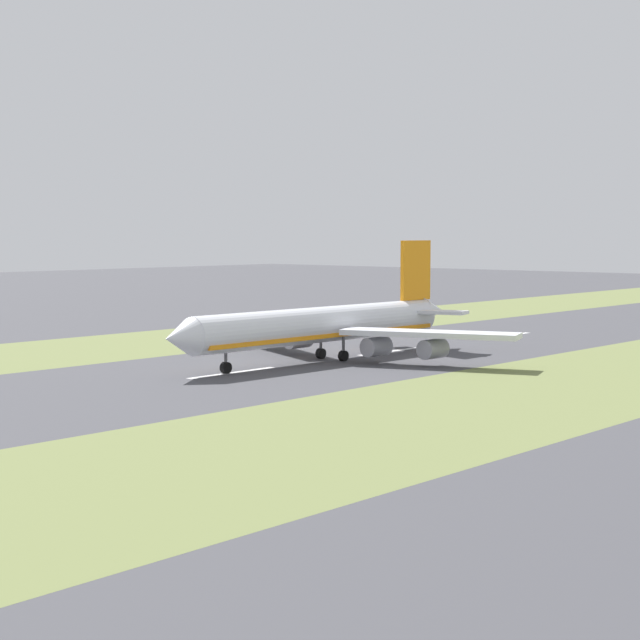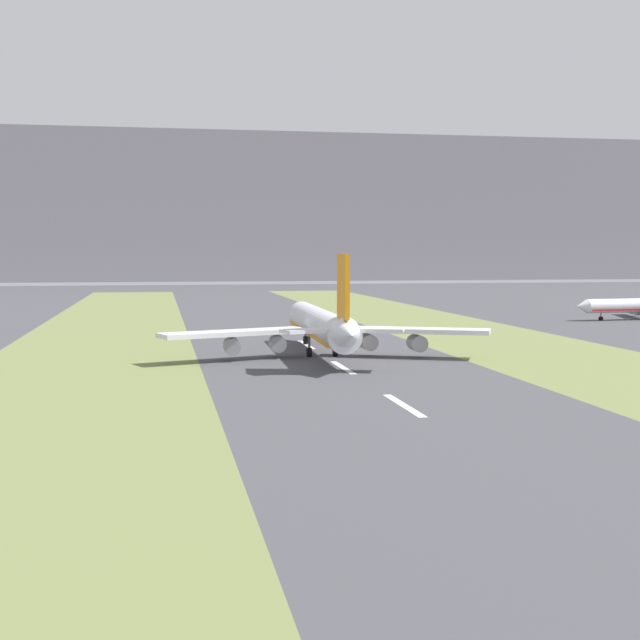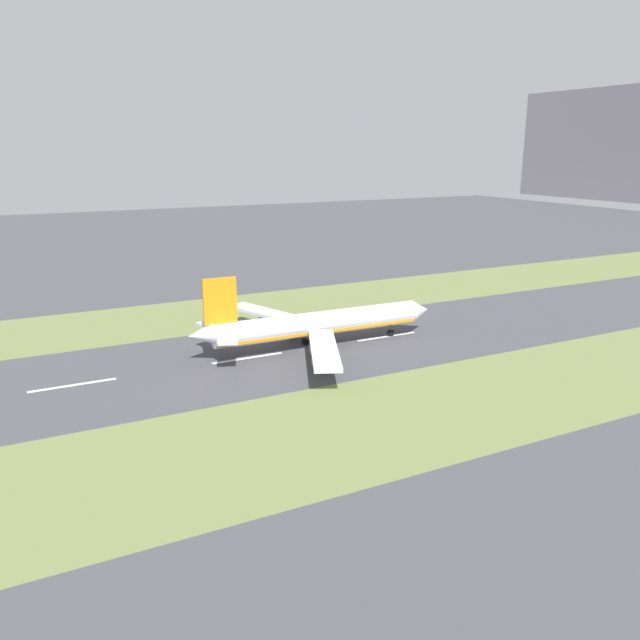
{
  "view_description": "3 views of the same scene",
  "coord_description": "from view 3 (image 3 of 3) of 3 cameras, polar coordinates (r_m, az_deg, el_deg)",
  "views": [
    {
      "loc": [
        -118.48,
        139.06,
        21.58
      ],
      "look_at": [
        -0.52,
        5.0,
        7.0
      ],
      "focal_mm": 60.0,
      "sensor_mm": 36.0,
      "label": 1
    },
    {
      "loc": [
        -32.18,
        -169.14,
        20.44
      ],
      "look_at": [
        -0.52,
        5.0,
        7.0
      ],
      "focal_mm": 50.0,
      "sensor_mm": 36.0,
      "label": 2
    },
    {
      "loc": [
        136.2,
        -64.16,
        49.27
      ],
      "look_at": [
        -0.52,
        5.0,
        7.0
      ],
      "focal_mm": 35.0,
      "sensor_mm": 36.0,
      "label": 3
    }
  ],
  "objects": [
    {
      "name": "centreline_dash_near",
      "position": [
        145.12,
        -21.66,
        -5.56
      ],
      "size": [
        1.2,
        18.0,
        0.01
      ],
      "primitive_type": "cube",
      "color": "silver",
      "rests_on": "ground"
    },
    {
      "name": "airplane_main_jet",
      "position": [
        158.42,
        -0.62,
        -0.42
      ],
      "size": [
        64.11,
        67.13,
        20.2
      ],
      "color": "silver",
      "rests_on": "ground"
    },
    {
      "name": "centreline_dash_mid",
      "position": [
        152.95,
        -6.63,
        -3.47
      ],
      "size": [
        1.2,
        18.0,
        0.01
      ],
      "primitive_type": "cube",
      "color": "silver",
      "rests_on": "ground"
    },
    {
      "name": "grass_median_west",
      "position": [
        198.43,
        -7.11,
        0.93
      ],
      "size": [
        40.0,
        600.0,
        0.01
      ],
      "primitive_type": "cube",
      "color": "olive",
      "rests_on": "ground"
    },
    {
      "name": "ground_plane",
      "position": [
        158.41,
        -1.53,
        -2.7
      ],
      "size": [
        800.0,
        800.0,
        0.0
      ],
      "primitive_type": "plane",
      "color": "#424247"
    },
    {
      "name": "grass_median_east",
      "position": [
        121.9,
        7.67,
        -8.56
      ],
      "size": [
        40.0,
        600.0,
        0.01
      ],
      "primitive_type": "cube",
      "color": "olive",
      "rests_on": "ground"
    },
    {
      "name": "centreline_dash_far",
      "position": [
        170.08,
        6.1,
        -1.5
      ],
      "size": [
        1.2,
        18.0,
        0.01
      ],
      "primitive_type": "cube",
      "color": "silver",
      "rests_on": "ground"
    }
  ]
}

